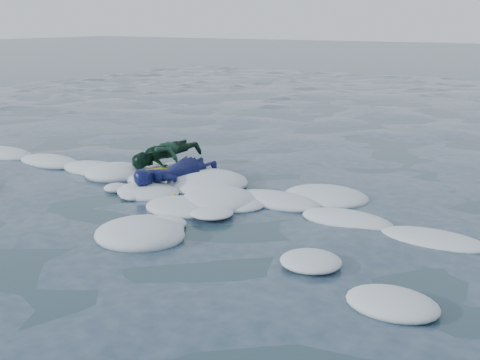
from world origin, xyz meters
name	(u,v)px	position (x,y,z in m)	size (l,w,h in m)	color
ground	(164,231)	(0.00, 0.00, 0.00)	(120.00, 120.00, 0.00)	#19323C
foam_band	(213,208)	(0.00, 1.03, 0.00)	(12.00, 3.10, 0.30)	silver
prone_woman_unit	(174,174)	(-1.08, 1.58, 0.20)	(0.89, 1.59, 0.38)	black
prone_child_unit	(166,157)	(-1.71, 2.19, 0.25)	(0.83, 1.36, 0.50)	black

